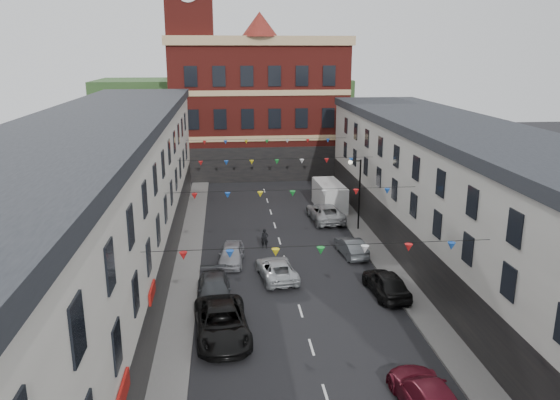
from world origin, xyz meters
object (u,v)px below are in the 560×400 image
object	(u,v)px
car_right_c	(428,396)
pedestrian	(265,239)
street_lamp	(357,185)
car_left_e	(232,254)
car_right_d	(386,283)
car_left_c	(222,323)
car_right_e	(351,247)
car_left_d	(214,290)
moving_car	(277,269)
car_right_f	(325,212)
white_van	(329,196)

from	to	relation	value
car_right_c	pedestrian	size ratio (longest dim) A/B	3.37
street_lamp	car_left_e	bearing A→B (deg)	-148.78
street_lamp	car_right_d	size ratio (longest dim) A/B	1.30
car_left_c	pedestrian	world-z (taller)	car_left_c
car_left_c	car_left_e	size ratio (longest dim) A/B	1.41
car_left_c	car_right_e	world-z (taller)	car_left_c
car_left_d	car_left_e	distance (m)	6.03
street_lamp	car_left_d	bearing A→B (deg)	-133.26
moving_car	car_left_e	bearing A→B (deg)	-52.60
moving_car	pedestrian	size ratio (longest dim) A/B	3.09
car_left_d	pedestrian	world-z (taller)	pedestrian
street_lamp	car_right_d	xyz separation A→B (m)	(-1.05, -12.40, -3.12)
car_left_d	car_right_e	size ratio (longest dim) A/B	1.21
car_right_c	car_right_d	world-z (taller)	car_right_d
car_left_e	car_right_f	bearing A→B (deg)	53.54
street_lamp	car_left_d	world-z (taller)	street_lamp
street_lamp	car_right_c	bearing A→B (deg)	-96.28
car_left_d	pedestrian	distance (m)	9.45
white_van	car_left_c	bearing A→B (deg)	-116.61
street_lamp	car_right_e	size ratio (longest dim) A/B	1.49
car_left_c	car_right_c	size ratio (longest dim) A/B	1.14
car_right_c	car_right_d	distance (m)	11.27
car_left_d	car_right_f	distance (m)	17.77
car_right_f	pedestrian	bearing A→B (deg)	43.84
car_right_f	car_left_d	bearing A→B (deg)	54.19
car_right_d	pedestrian	world-z (taller)	car_right_d
car_right_f	moving_car	size ratio (longest dim) A/B	1.18
car_right_f	pedestrian	world-z (taller)	car_right_f
car_right_c	moving_car	size ratio (longest dim) A/B	1.09
car_right_c	moving_car	distance (m)	15.16
street_lamp	car_right_f	xyz separation A→B (m)	(-2.01, 2.82, -3.13)
moving_car	white_van	world-z (taller)	white_van
car_right_c	car_right_f	bearing A→B (deg)	-95.04
car_left_d	car_right_c	world-z (taller)	car_right_c
car_left_d	car_right_e	xyz separation A→B (m)	(9.83, 6.60, -0.05)
street_lamp	car_right_e	distance (m)	6.70
street_lamp	car_left_d	distance (m)	17.07
car_right_d	street_lamp	bearing A→B (deg)	-99.70
car_left_d	car_right_f	world-z (taller)	car_right_f
car_left_e	car_right_f	xyz separation A→B (m)	(8.36, 9.10, 0.07)
street_lamp	moving_car	bearing A→B (deg)	-129.07
car_left_e	car_right_d	size ratio (longest dim) A/B	0.90
street_lamp	white_van	distance (m)	7.12
car_right_e	white_van	world-z (taller)	white_van
car_left_e	car_right_f	distance (m)	12.36
car_right_e	car_right_f	size ratio (longest dim) A/B	0.72
car_left_e	car_right_c	distance (m)	18.94
car_right_d	car_left_d	bearing A→B (deg)	-5.85
car_left_d	moving_car	size ratio (longest dim) A/B	1.03
street_lamp	pedestrian	distance (m)	9.13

